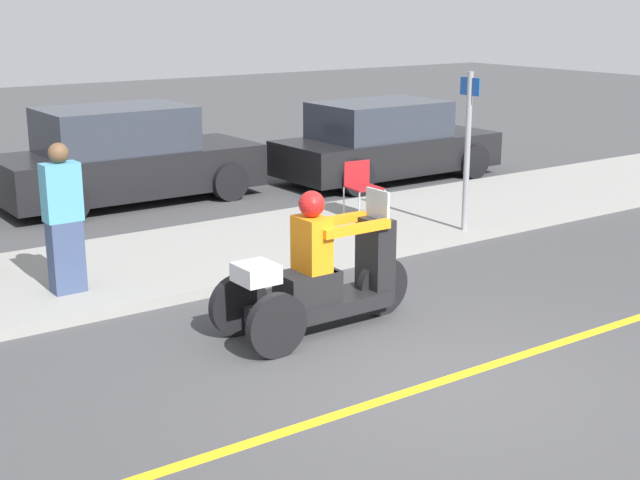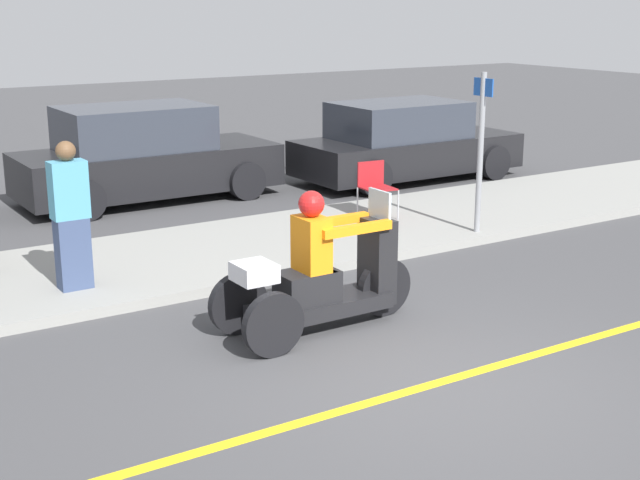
# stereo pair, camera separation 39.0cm
# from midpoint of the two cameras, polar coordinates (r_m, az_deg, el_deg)

# --- Properties ---
(ground_plane) EXTENTS (60.00, 60.00, 0.00)m
(ground_plane) POSITION_cam_midpoint_polar(r_m,az_deg,el_deg) (7.99, 6.46, -8.97)
(ground_plane) COLOR #424244
(lane_stripe) EXTENTS (24.00, 0.12, 0.01)m
(lane_stripe) POSITION_cam_midpoint_polar(r_m,az_deg,el_deg) (7.90, 5.66, -9.22)
(lane_stripe) COLOR gold
(lane_stripe) RESTS_ON ground
(sidewalk_strip) EXTENTS (28.00, 2.80, 0.12)m
(sidewalk_strip) POSITION_cam_midpoint_polar(r_m,az_deg,el_deg) (11.59, -8.79, -1.05)
(sidewalk_strip) COLOR gray
(sidewalk_strip) RESTS_ON ground
(motorcycle_trike) EXTENTS (2.18, 0.81, 1.46)m
(motorcycle_trike) POSITION_cam_midpoint_polar(r_m,az_deg,el_deg) (8.95, -1.23, -2.63)
(motorcycle_trike) COLOR black
(motorcycle_trike) RESTS_ON ground
(spectator_near_curb) EXTENTS (0.40, 0.24, 1.66)m
(spectator_near_curb) POSITION_cam_midpoint_polar(r_m,az_deg,el_deg) (10.12, -17.16, 1.15)
(spectator_near_curb) COLOR #38476B
(spectator_near_curb) RESTS_ON sidewalk_strip
(folding_chair_set_back) EXTENTS (0.51, 0.51, 0.82)m
(folding_chair_set_back) POSITION_cam_midpoint_polar(r_m,az_deg,el_deg) (13.24, 1.79, 3.67)
(folding_chair_set_back) COLOR #A5A8AD
(folding_chair_set_back) RESTS_ON sidewalk_strip
(parked_car_lot_center) EXTENTS (4.27, 1.94, 1.59)m
(parked_car_lot_center) POSITION_cam_midpoint_polar(r_m,az_deg,el_deg) (15.06, -13.08, 5.13)
(parked_car_lot_center) COLOR black
(parked_car_lot_center) RESTS_ON ground
(parked_car_lot_right) EXTENTS (4.26, 1.93, 1.46)m
(parked_car_lot_right) POSITION_cam_midpoint_polar(r_m,az_deg,el_deg) (16.64, 3.51, 6.22)
(parked_car_lot_right) COLOR black
(parked_car_lot_right) RESTS_ON ground
(street_sign) EXTENTS (0.08, 0.36, 2.20)m
(street_sign) POSITION_cam_midpoint_polar(r_m,az_deg,el_deg) (12.43, 8.54, 6.01)
(street_sign) COLOR gray
(street_sign) RESTS_ON sidewalk_strip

